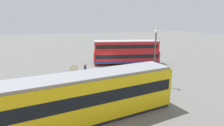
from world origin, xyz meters
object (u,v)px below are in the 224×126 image
(tram_yellow, at_px, (90,96))
(street_lamp, at_px, (155,53))
(double_decker_bus, at_px, (126,52))
(pedestrian_near_railing, at_px, (85,70))
(info_sign, at_px, (74,71))

(tram_yellow, xyz_separation_m, street_lamp, (-8.73, -5.14, 1.85))
(double_decker_bus, relative_size, street_lamp, 1.80)
(double_decker_bus, height_order, pedestrian_near_railing, double_decker_bus)
(info_sign, distance_m, street_lamp, 9.44)
(tram_yellow, bearing_deg, pedestrian_near_railing, -99.01)
(info_sign, xyz_separation_m, street_lamp, (-8.93, 2.32, 1.98))
(tram_yellow, relative_size, street_lamp, 2.19)
(pedestrian_near_railing, bearing_deg, double_decker_bus, -147.90)
(tram_yellow, distance_m, street_lamp, 10.29)
(street_lamp, bearing_deg, double_decker_bus, -95.26)
(tram_yellow, bearing_deg, double_decker_bus, -122.33)
(double_decker_bus, bearing_deg, tram_yellow, 57.67)
(tram_yellow, height_order, info_sign, tram_yellow)
(tram_yellow, xyz_separation_m, pedestrian_near_railing, (-1.62, -10.22, -0.82))
(pedestrian_near_railing, height_order, info_sign, info_sign)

